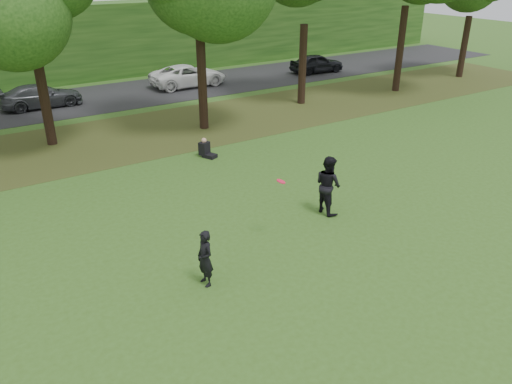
{
  "coord_description": "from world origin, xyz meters",
  "views": [
    {
      "loc": [
        -6.69,
        -9.48,
        7.76
      ],
      "look_at": [
        0.66,
        2.13,
        1.3
      ],
      "focal_mm": 35.0,
      "sensor_mm": 36.0,
      "label": 1
    }
  ],
  "objects_px": {
    "seated_person": "(206,150)",
    "player_right": "(328,185)",
    "frisbee": "(281,181)",
    "player_left": "(205,259)"
  },
  "relations": [
    {
      "from": "player_left",
      "to": "frisbee",
      "type": "height_order",
      "value": "frisbee"
    },
    {
      "from": "player_left",
      "to": "seated_person",
      "type": "height_order",
      "value": "player_left"
    },
    {
      "from": "frisbee",
      "to": "seated_person",
      "type": "xyz_separation_m",
      "value": [
        1.26,
        7.38,
        -1.58
      ]
    },
    {
      "from": "frisbee",
      "to": "seated_person",
      "type": "bearing_deg",
      "value": 80.3
    },
    {
      "from": "player_left",
      "to": "seated_person",
      "type": "xyz_separation_m",
      "value": [
        4.24,
        8.29,
        -0.47
      ]
    },
    {
      "from": "player_left",
      "to": "seated_person",
      "type": "distance_m",
      "value": 9.32
    },
    {
      "from": "seated_person",
      "to": "player_right",
      "type": "bearing_deg",
      "value": -105.32
    },
    {
      "from": "player_right",
      "to": "seated_person",
      "type": "height_order",
      "value": "player_right"
    },
    {
      "from": "player_left",
      "to": "seated_person",
      "type": "relative_size",
      "value": 1.87
    },
    {
      "from": "player_right",
      "to": "frisbee",
      "type": "bearing_deg",
      "value": 104.12
    }
  ]
}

